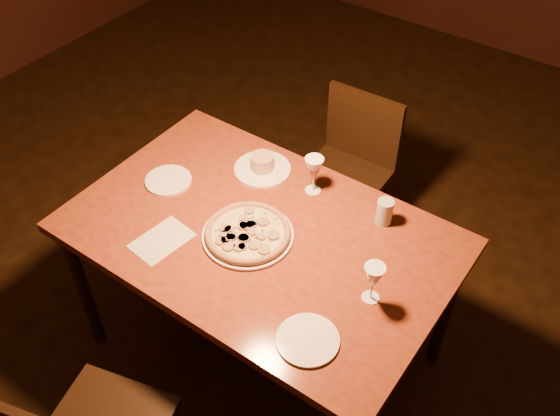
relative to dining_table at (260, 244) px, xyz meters
The scene contains 11 objects.
floor 0.76m from the dining_table, 71.48° to the right, with size 7.00×7.00×0.00m, color black.
dining_table is the anchor object (origin of this frame).
chair_far 0.89m from the dining_table, 96.03° to the left, with size 0.41×0.41×0.82m.
pizza_plate 0.10m from the dining_table, 114.59° to the right, with size 0.34×0.34×0.04m.
ramekin_saucer 0.37m from the dining_table, 125.06° to the left, with size 0.24×0.24×0.08m.
wine_glass_far 0.34m from the dining_table, 83.23° to the left, with size 0.07×0.07×0.17m, color #AF5648, non-canonical shape.
wine_glass_right 0.52m from the dining_table, ahead, with size 0.07×0.07×0.16m, color #AF5648, non-canonical shape.
water_tumbler 0.49m from the dining_table, 41.97° to the left, with size 0.06×0.06×0.11m, color #AEB8BE.
side_plate_left 0.48m from the dining_table, behind, with size 0.19×0.19×0.01m, color white.
side_plate_near 0.52m from the dining_table, 35.85° to the right, with size 0.21×0.21×0.01m, color white.
menu_card 0.37m from the dining_table, 137.43° to the right, with size 0.15×0.22×0.00m, color beige.
Camera 1 is at (0.91, -1.00, 2.46)m, focal length 40.00 mm.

